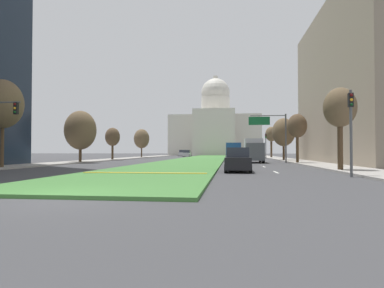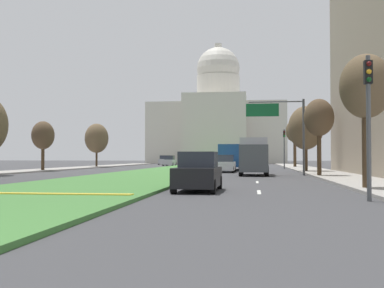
% 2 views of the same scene
% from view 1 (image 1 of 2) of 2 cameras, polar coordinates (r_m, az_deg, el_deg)
% --- Properties ---
extents(ground_plane, '(260.00, 260.00, 0.00)m').
position_cam_1_polar(ground_plane, '(64.80, 2.03, -2.63)').
color(ground_plane, '#3D3D3F').
extents(grass_median, '(8.91, 98.88, 0.14)m').
position_cam_1_polar(grass_median, '(59.33, 1.58, -2.69)').
color(grass_median, '#427A38').
rests_on(grass_median, ground_plane).
extents(median_curb_nose, '(8.02, 0.50, 0.04)m').
position_cam_1_polar(median_curb_nose, '(20.60, -8.54, -5.14)').
color(median_curb_nose, gold).
rests_on(median_curb_nose, grass_median).
extents(lane_dashes_right, '(0.16, 40.69, 0.01)m').
position_cam_1_polar(lane_dashes_right, '(44.04, 11.21, -3.25)').
color(lane_dashes_right, silver).
rests_on(lane_dashes_right, ground_plane).
extents(sidewalk_left, '(4.00, 98.88, 0.15)m').
position_cam_1_polar(sidewalk_left, '(57.39, -14.15, -2.70)').
color(sidewalk_left, '#9E9991').
rests_on(sidewalk_left, ground_plane).
extents(sidewalk_right, '(4.00, 98.88, 0.15)m').
position_cam_1_polar(sidewalk_right, '(54.45, 17.09, -2.76)').
color(sidewalk_right, '#9E9991').
rests_on(sidewalk_right, ground_plane).
extents(midrise_block_right, '(13.24, 29.14, 19.95)m').
position_cam_1_polar(midrise_block_right, '(46.36, 30.38, 9.38)').
color(midrise_block_right, gray).
rests_on(midrise_block_right, ground_plane).
extents(capitol_building, '(32.28, 25.50, 29.85)m').
position_cam_1_polar(capitol_building, '(118.99, 4.22, 2.57)').
color(capitol_building, beige).
rests_on(capitol_building, ground_plane).
extents(traffic_light_near_right, '(0.28, 0.35, 5.20)m').
position_cam_1_polar(traffic_light_near_right, '(21.20, 26.62, 3.62)').
color(traffic_light_near_right, '#515456').
rests_on(traffic_light_near_right, ground_plane).
extents(traffic_light_far_right, '(0.28, 0.35, 5.20)m').
position_cam_1_polar(traffic_light_far_right, '(65.78, 13.10, 0.31)').
color(traffic_light_far_right, '#515456').
rests_on(traffic_light_far_right, ground_plane).
extents(overhead_guide_sign, '(4.97, 0.20, 6.50)m').
position_cam_1_polar(overhead_guide_sign, '(43.79, 14.20, 2.79)').
color(overhead_guide_sign, '#515456').
rests_on(overhead_guide_sign, ground_plane).
extents(street_tree_left_near, '(3.40, 3.40, 7.81)m').
position_cam_1_polar(street_tree_left_near, '(32.46, -30.83, 6.17)').
color(street_tree_left_near, '#4C3823').
rests_on(street_tree_left_near, ground_plane).
extents(street_tree_right_near, '(2.43, 2.43, 6.42)m').
position_cam_1_polar(street_tree_right_near, '(26.91, 24.99, 5.78)').
color(street_tree_right_near, '#4C3823').
rests_on(street_tree_right_near, ground_plane).
extents(street_tree_left_mid, '(4.07, 4.07, 6.82)m').
position_cam_1_polar(street_tree_left_mid, '(44.08, -19.38, 2.34)').
color(street_tree_left_mid, '#4C3823').
rests_on(street_tree_left_mid, ground_plane).
extents(street_tree_right_mid, '(2.34, 2.34, 6.12)m').
position_cam_1_polar(street_tree_right_mid, '(41.23, 18.35, 3.03)').
color(street_tree_right_mid, '#4C3823').
rests_on(street_tree_right_mid, ground_plane).
extents(street_tree_left_far, '(2.45, 2.45, 5.46)m').
position_cam_1_polar(street_tree_left_far, '(54.88, -14.06, 1.20)').
color(street_tree_left_far, '#4C3823').
rests_on(street_tree_left_far, ground_plane).
extents(street_tree_right_far, '(3.57, 3.57, 6.78)m').
position_cam_1_polar(street_tree_right_far, '(52.58, 16.10, 2.03)').
color(street_tree_right_far, '#4C3823').
rests_on(street_tree_right_far, ground_plane).
extents(street_tree_left_distant, '(3.47, 3.47, 6.50)m').
position_cam_1_polar(street_tree_left_distant, '(72.63, -9.03, 0.94)').
color(street_tree_left_distant, '#4C3823').
rests_on(street_tree_left_distant, ground_plane).
extents(street_tree_right_distant, '(2.60, 2.60, 6.95)m').
position_cam_1_polar(street_tree_right_distant, '(73.02, 14.03, 1.65)').
color(street_tree_right_distant, '#4C3823').
rests_on(street_tree_right_distant, ground_plane).
extents(sedan_lead_stopped, '(1.97, 4.18, 1.81)m').
position_cam_1_polar(sedan_lead_stopped, '(24.06, 8.21, -2.95)').
color(sedan_lead_stopped, black).
rests_on(sedan_lead_stopped, ground_plane).
extents(sedan_midblock, '(1.90, 4.65, 1.78)m').
position_cam_1_polar(sedan_midblock, '(50.28, 7.25, -2.07)').
color(sedan_midblock, silver).
rests_on(sedan_midblock, ground_plane).
extents(sedan_distant, '(2.08, 4.58, 1.78)m').
position_cam_1_polar(sedan_distant, '(67.98, 9.61, -1.85)').
color(sedan_distant, navy).
rests_on(sedan_distant, ground_plane).
extents(sedan_far_horizon, '(1.85, 4.34, 1.81)m').
position_cam_1_polar(sedan_far_horizon, '(84.44, -0.89, -1.74)').
color(sedan_far_horizon, '#BCBCC1').
rests_on(sedan_far_horizon, ground_plane).
extents(sedan_very_far, '(2.00, 4.68, 1.85)m').
position_cam_1_polar(sedan_very_far, '(95.49, -1.69, -1.67)').
color(sedan_very_far, '#BCBCC1').
rests_on(sedan_very_far, ground_plane).
extents(box_truck_delivery, '(2.40, 6.40, 3.20)m').
position_cam_1_polar(box_truck_delivery, '(43.37, 10.98, -1.07)').
color(box_truck_delivery, '#4C5156').
rests_on(box_truck_delivery, ground_plane).
extents(city_bus, '(2.62, 11.00, 2.95)m').
position_cam_1_polar(city_bus, '(58.84, 7.40, -1.04)').
color(city_bus, '#1E4C8C').
rests_on(city_bus, ground_plane).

